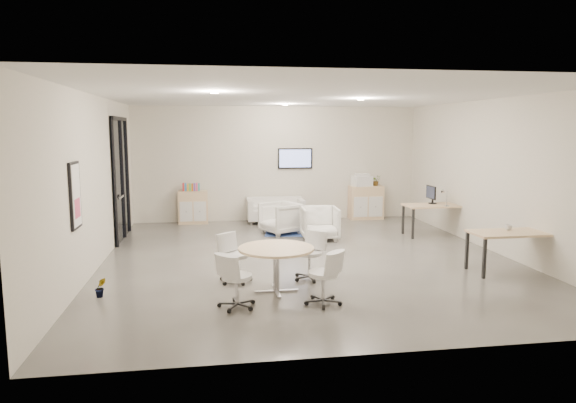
{
  "coord_description": "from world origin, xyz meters",
  "views": [
    {
      "loc": [
        -1.91,
        -9.87,
        2.56
      ],
      "look_at": [
        -0.33,
        0.4,
        1.1
      ],
      "focal_mm": 32.0,
      "sensor_mm": 36.0,
      "label": 1
    }
  ],
  "objects_px": {
    "desk_rear": "(435,208)",
    "desk_front": "(511,236)",
    "armchair_left": "(281,217)",
    "sideboard_left": "(193,207)",
    "round_table": "(276,252)",
    "armchair_right": "(320,221)",
    "sideboard_right": "(366,202)",
    "loveseat": "(275,211)"
  },
  "relations": [
    {
      "from": "desk_rear",
      "to": "desk_front",
      "type": "height_order",
      "value": "desk_rear"
    },
    {
      "from": "armchair_left",
      "to": "sideboard_left",
      "type": "bearing_deg",
      "value": -156.13
    },
    {
      "from": "armchair_left",
      "to": "desk_rear",
      "type": "bearing_deg",
      "value": 50.78
    },
    {
      "from": "desk_rear",
      "to": "round_table",
      "type": "distance_m",
      "value": 5.78
    },
    {
      "from": "armchair_left",
      "to": "desk_front",
      "type": "relative_size",
      "value": 0.6
    },
    {
      "from": "armchair_right",
      "to": "desk_front",
      "type": "distance_m",
      "value": 4.29
    },
    {
      "from": "round_table",
      "to": "sideboard_right",
      "type": "bearing_deg",
      "value": 61.45
    },
    {
      "from": "sideboard_left",
      "to": "loveseat",
      "type": "height_order",
      "value": "sideboard_left"
    },
    {
      "from": "sideboard_left",
      "to": "round_table",
      "type": "xyz_separation_m",
      "value": [
        1.47,
        -6.33,
        0.2
      ]
    },
    {
      "from": "sideboard_left",
      "to": "loveseat",
      "type": "relative_size",
      "value": 0.57
    },
    {
      "from": "armchair_right",
      "to": "desk_rear",
      "type": "height_order",
      "value": "armchair_right"
    },
    {
      "from": "loveseat",
      "to": "round_table",
      "type": "distance_m",
      "value": 6.23
    },
    {
      "from": "armchair_left",
      "to": "armchair_right",
      "type": "bearing_deg",
      "value": 17.87
    },
    {
      "from": "loveseat",
      "to": "sideboard_left",
      "type": "bearing_deg",
      "value": 176.4
    },
    {
      "from": "sideboard_left",
      "to": "sideboard_right",
      "type": "bearing_deg",
      "value": -0.28
    },
    {
      "from": "desk_rear",
      "to": "round_table",
      "type": "height_order",
      "value": "desk_rear"
    },
    {
      "from": "armchair_left",
      "to": "desk_rear",
      "type": "height_order",
      "value": "armchair_left"
    },
    {
      "from": "loveseat",
      "to": "round_table",
      "type": "height_order",
      "value": "round_table"
    },
    {
      "from": "sideboard_left",
      "to": "armchair_left",
      "type": "relative_size",
      "value": 1.05
    },
    {
      "from": "sideboard_right",
      "to": "desk_rear",
      "type": "distance_m",
      "value": 2.71
    },
    {
      "from": "loveseat",
      "to": "desk_front",
      "type": "bearing_deg",
      "value": -57.53
    },
    {
      "from": "loveseat",
      "to": "armchair_right",
      "type": "distance_m",
      "value": 2.53
    },
    {
      "from": "sideboard_left",
      "to": "armchair_right",
      "type": "distance_m",
      "value": 3.95
    },
    {
      "from": "sideboard_right",
      "to": "armchair_right",
      "type": "distance_m",
      "value": 3.19
    },
    {
      "from": "armchair_left",
      "to": "sideboard_right",
      "type": "bearing_deg",
      "value": 95.5
    },
    {
      "from": "desk_rear",
      "to": "desk_front",
      "type": "relative_size",
      "value": 1.04
    },
    {
      "from": "sideboard_right",
      "to": "loveseat",
      "type": "xyz_separation_m",
      "value": [
        -2.65,
        -0.14,
        -0.16
      ]
    },
    {
      "from": "loveseat",
      "to": "desk_front",
      "type": "distance_m",
      "value": 6.68
    },
    {
      "from": "sideboard_left",
      "to": "sideboard_right",
      "type": "xyz_separation_m",
      "value": [
        4.9,
        -0.02,
        0.03
      ]
    },
    {
      "from": "sideboard_right",
      "to": "armchair_right",
      "type": "bearing_deg",
      "value": -126.81
    },
    {
      "from": "loveseat",
      "to": "round_table",
      "type": "relative_size",
      "value": 1.31
    },
    {
      "from": "loveseat",
      "to": "sideboard_right",
      "type": "bearing_deg",
      "value": 3.55
    },
    {
      "from": "armchair_right",
      "to": "sideboard_right",
      "type": "bearing_deg",
      "value": 55.7
    },
    {
      "from": "armchair_left",
      "to": "round_table",
      "type": "distance_m",
      "value": 4.63
    },
    {
      "from": "sideboard_right",
      "to": "desk_front",
      "type": "xyz_separation_m",
      "value": [
        0.88,
        -5.8,
        0.19
      ]
    },
    {
      "from": "desk_front",
      "to": "round_table",
      "type": "distance_m",
      "value": 4.34
    },
    {
      "from": "desk_front",
      "to": "round_table",
      "type": "xyz_separation_m",
      "value": [
        -4.31,
        -0.51,
        -0.02
      ]
    },
    {
      "from": "sideboard_left",
      "to": "armchair_left",
      "type": "bearing_deg",
      "value": -39.03
    },
    {
      "from": "sideboard_right",
      "to": "desk_rear",
      "type": "bearing_deg",
      "value": -69.55
    },
    {
      "from": "armchair_right",
      "to": "round_table",
      "type": "relative_size",
      "value": 0.72
    },
    {
      "from": "loveseat",
      "to": "desk_front",
      "type": "xyz_separation_m",
      "value": [
        3.53,
        -5.67,
        0.35
      ]
    },
    {
      "from": "sideboard_left",
      "to": "desk_rear",
      "type": "distance_m",
      "value": 6.39
    }
  ]
}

